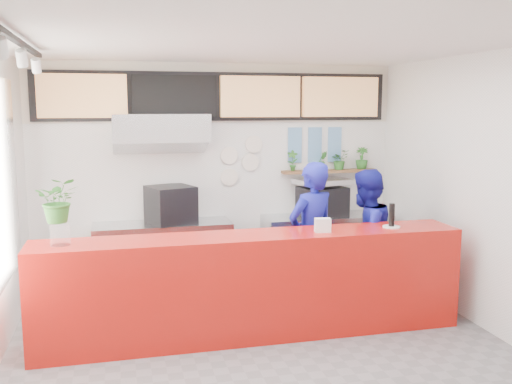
{
  "coord_description": "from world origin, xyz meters",
  "views": [
    {
      "loc": [
        -1.35,
        -5.23,
        2.42
      ],
      "look_at": [
        0.1,
        0.7,
        1.5
      ],
      "focal_mm": 40.0,
      "sensor_mm": 36.0,
      "label": 1
    }
  ],
  "objects_px": {
    "espresso_machine": "(322,201)",
    "service_counter": "(254,285)",
    "staff_center": "(311,238)",
    "staff_right": "(365,239)",
    "pepper_mill": "(392,215)",
    "panini_oven": "(171,205)"
  },
  "relations": [
    {
      "from": "espresso_machine",
      "to": "service_counter",
      "type": "bearing_deg",
      "value": -139.56
    },
    {
      "from": "staff_center",
      "to": "staff_right",
      "type": "height_order",
      "value": "staff_center"
    },
    {
      "from": "staff_right",
      "to": "pepper_mill",
      "type": "xyz_separation_m",
      "value": [
        0.05,
        -0.56,
        0.4
      ]
    },
    {
      "from": "panini_oven",
      "to": "service_counter",
      "type": "bearing_deg",
      "value": -88.87
    },
    {
      "from": "service_counter",
      "to": "staff_center",
      "type": "bearing_deg",
      "value": 33.43
    },
    {
      "from": "espresso_machine",
      "to": "pepper_mill",
      "type": "relative_size",
      "value": 2.49
    },
    {
      "from": "espresso_machine",
      "to": "staff_center",
      "type": "xyz_separation_m",
      "value": [
        -0.6,
        -1.25,
        -0.21
      ]
    },
    {
      "from": "pepper_mill",
      "to": "panini_oven",
      "type": "bearing_deg",
      "value": 141.02
    },
    {
      "from": "service_counter",
      "to": "staff_center",
      "type": "relative_size",
      "value": 2.51
    },
    {
      "from": "service_counter",
      "to": "pepper_mill",
      "type": "height_order",
      "value": "pepper_mill"
    },
    {
      "from": "espresso_machine",
      "to": "staff_center",
      "type": "relative_size",
      "value": 0.35
    },
    {
      "from": "pepper_mill",
      "to": "service_counter",
      "type": "bearing_deg",
      "value": 179.37
    },
    {
      "from": "espresso_machine",
      "to": "pepper_mill",
      "type": "distance_m",
      "value": 1.83
    },
    {
      "from": "pepper_mill",
      "to": "espresso_machine",
      "type": "bearing_deg",
      "value": 94.2
    },
    {
      "from": "staff_right",
      "to": "pepper_mill",
      "type": "relative_size",
      "value": 6.7
    },
    {
      "from": "panini_oven",
      "to": "staff_center",
      "type": "bearing_deg",
      "value": -59.35
    },
    {
      "from": "espresso_machine",
      "to": "staff_right",
      "type": "distance_m",
      "value": 1.28
    },
    {
      "from": "service_counter",
      "to": "espresso_machine",
      "type": "bearing_deg",
      "value": 51.65
    },
    {
      "from": "service_counter",
      "to": "espresso_machine",
      "type": "height_order",
      "value": "espresso_machine"
    },
    {
      "from": "staff_right",
      "to": "staff_center",
      "type": "bearing_deg",
      "value": -31.58
    },
    {
      "from": "service_counter",
      "to": "staff_center",
      "type": "distance_m",
      "value": 1.05
    },
    {
      "from": "espresso_machine",
      "to": "staff_center",
      "type": "height_order",
      "value": "staff_center"
    }
  ]
}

